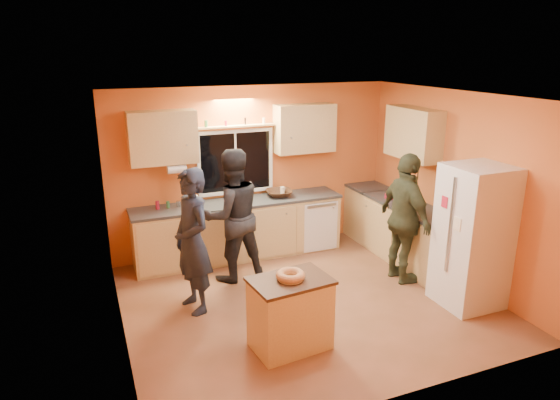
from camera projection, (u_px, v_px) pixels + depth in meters
name	position (u px, v px, depth m)	size (l,w,h in m)	color
ground	(306.00, 301.00, 6.45)	(4.50, 4.50, 0.00)	brown
room_shell	(303.00, 171.00, 6.38)	(4.54, 4.04, 2.61)	orange
back_counter	(262.00, 226.00, 7.83)	(4.23, 0.62, 0.90)	tan
right_counter	(410.00, 235.00, 7.46)	(0.62, 1.84, 0.90)	tan
refrigerator	(473.00, 237.00, 6.16)	(0.72, 0.70, 1.80)	silver
island	(290.00, 313.00, 5.35)	(0.89, 0.65, 0.81)	tan
bundt_pastry	(290.00, 275.00, 5.22)	(0.31, 0.31, 0.09)	#BB814C
person_left	(192.00, 241.00, 6.01)	(0.66, 0.43, 1.80)	black
person_center	(232.00, 216.00, 6.84)	(0.90, 0.70, 1.86)	black
person_right	(405.00, 219.00, 6.77)	(1.06, 0.44, 1.81)	#2A311F
mixing_bowl	(279.00, 193.00, 7.82)	(0.41, 0.41, 0.10)	black
utensil_crock	(193.00, 201.00, 7.29)	(0.14, 0.14, 0.17)	#F0E8C9
potted_plant	(446.00, 212.00, 6.57)	(0.30, 0.26, 0.33)	gray
red_box	(391.00, 196.00, 7.72)	(0.16, 0.12, 0.07)	#AF1A33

